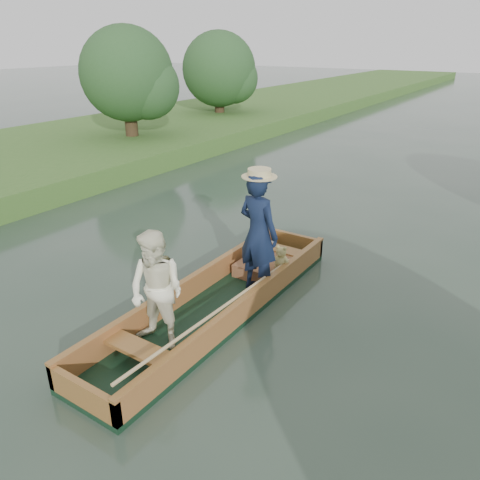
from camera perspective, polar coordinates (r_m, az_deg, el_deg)
The scene contains 3 objects.
ground at distance 7.09m, azimuth -2.71°, elevation -8.69°, with size 120.00×120.00×0.00m, color #283D30.
trees_far at distance 14.02m, azimuth 22.69°, elevation 16.54°, with size 22.75×12.65×4.67m.
punt at distance 6.73m, azimuth -2.64°, elevation -4.36°, with size 1.17×5.00×2.03m.
Camera 1 is at (3.59, -4.82, 3.75)m, focal length 35.00 mm.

